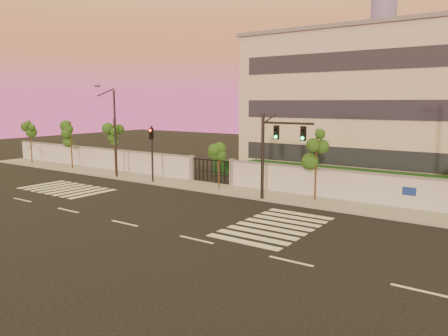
# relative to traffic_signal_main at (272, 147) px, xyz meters

# --- Properties ---
(ground) EXTENTS (120.00, 120.00, 0.00)m
(ground) POSITION_rel_traffic_signal_main_xyz_m (-4.07, -9.11, -3.66)
(ground) COLOR black
(ground) RESTS_ON ground
(sidewalk) EXTENTS (60.00, 3.00, 0.15)m
(sidewalk) POSITION_rel_traffic_signal_main_xyz_m (-4.07, 1.39, -3.58)
(sidewalk) COLOR gray
(sidewalk) RESTS_ON ground
(perimeter_wall) EXTENTS (60.00, 0.36, 2.20)m
(perimeter_wall) POSITION_rel_traffic_signal_main_xyz_m (-3.97, 2.89, -2.59)
(perimeter_wall) COLOR silver
(perimeter_wall) RESTS_ON ground
(hedge_row) EXTENTS (41.00, 4.25, 1.80)m
(hedge_row) POSITION_rel_traffic_signal_main_xyz_m (-2.90, 5.63, -2.84)
(hedge_row) COLOR #0F3314
(hedge_row) RESTS_ON ground
(institutional_building) EXTENTS (24.40, 12.40, 12.25)m
(institutional_building) POSITION_rel_traffic_signal_main_xyz_m (4.93, 12.88, 2.50)
(institutional_building) COLOR beige
(institutional_building) RESTS_ON ground
(distant_skyscraper) EXTENTS (16.00, 16.00, 118.00)m
(distant_skyscraper) POSITION_rel_traffic_signal_main_xyz_m (-69.07, 270.89, 58.32)
(distant_skyscraper) COLOR slate
(distant_skyscraper) RESTS_ON ground
(road_markings) EXTENTS (57.00, 7.62, 0.02)m
(road_markings) POSITION_rel_traffic_signal_main_xyz_m (-5.65, -5.35, -3.65)
(road_markings) COLOR silver
(road_markings) RESTS_ON ground
(street_tree_a) EXTENTS (1.43, 1.14, 4.67)m
(street_tree_a) POSITION_rel_traffic_signal_main_xyz_m (-29.54, 1.11, -0.23)
(street_tree_a) COLOR #382314
(street_tree_a) RESTS_ON ground
(street_tree_b) EXTENTS (1.50, 1.19, 4.66)m
(street_tree_b) POSITION_rel_traffic_signal_main_xyz_m (-23.05, 1.41, -0.23)
(street_tree_b) COLOR #382314
(street_tree_b) RESTS_ON ground
(street_tree_c) EXTENTS (1.32, 1.05, 5.13)m
(street_tree_c) POSITION_rel_traffic_signal_main_xyz_m (-16.23, 0.95, 0.11)
(street_tree_c) COLOR #382314
(street_tree_c) RESTS_ON ground
(street_tree_d) EXTENTS (1.30, 1.03, 3.54)m
(street_tree_d) POSITION_rel_traffic_signal_main_xyz_m (-5.12, 1.22, -1.05)
(street_tree_d) COLOR #382314
(street_tree_d) RESTS_ON ground
(street_tree_e) EXTENTS (1.36, 1.09, 4.83)m
(street_tree_e) POSITION_rel_traffic_signal_main_xyz_m (2.43, 1.52, -0.11)
(street_tree_e) COLOR #382314
(street_tree_e) RESTS_ON ground
(traffic_signal_main) EXTENTS (3.66, 0.37, 5.79)m
(traffic_signal_main) POSITION_rel_traffic_signal_main_xyz_m (0.00, 0.00, 0.00)
(traffic_signal_main) COLOR black
(traffic_signal_main) RESTS_ON ground
(traffic_signal_secondary) EXTENTS (0.36, 0.35, 4.67)m
(traffic_signal_secondary) POSITION_rel_traffic_signal_main_xyz_m (-11.18, 0.38, -0.70)
(traffic_signal_secondary) COLOR black
(traffic_signal_secondary) RESTS_ON ground
(streetlight_west) EXTENTS (0.47, 1.90, 7.89)m
(streetlight_west) POSITION_rel_traffic_signal_main_xyz_m (-15.39, 0.16, 0.60)
(streetlight_west) COLOR black
(streetlight_west) RESTS_ON ground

